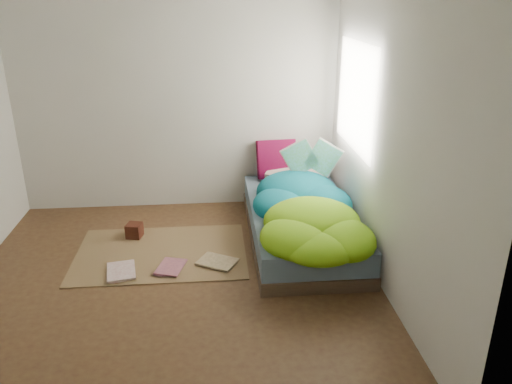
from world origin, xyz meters
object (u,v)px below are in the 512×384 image
at_px(wooden_box, 134,230).
at_px(floor_book_a, 107,273).
at_px(open_book, 312,149).
at_px(bed, 301,224).
at_px(floor_book_b, 159,266).
at_px(pillow_magenta, 277,159).

height_order(wooden_box, floor_book_a, wooden_box).
bearing_deg(open_book, bed, -105.96).
relative_size(floor_book_a, floor_book_b, 1.11).
relative_size(pillow_magenta, wooden_box, 3.04).
bearing_deg(bed, open_book, 66.74).
relative_size(bed, floor_book_a, 6.03).
bearing_deg(pillow_magenta, wooden_box, -159.37).
distance_m(open_book, floor_book_b, 1.92).
relative_size(bed, wooden_box, 13.97).
xyz_separation_m(floor_book_a, floor_book_b, (0.45, 0.08, 0.00)).
bearing_deg(floor_book_b, floor_book_a, -153.49).
distance_m(bed, floor_book_b, 1.45).
bearing_deg(bed, pillow_magenta, 98.18).
bearing_deg(floor_book_a, open_book, 14.66).
bearing_deg(pillow_magenta, floor_book_a, -144.04).
bearing_deg(open_book, floor_book_b, -144.10).
xyz_separation_m(open_book, wooden_box, (-1.83, -0.20, -0.75)).
distance_m(pillow_magenta, floor_book_a, 2.28).
distance_m(wooden_box, floor_book_b, 0.71).
xyz_separation_m(bed, pillow_magenta, (-0.13, 0.91, 0.39)).
bearing_deg(bed, wooden_box, 173.67).
bearing_deg(pillow_magenta, floor_book_b, -136.87).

